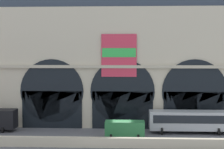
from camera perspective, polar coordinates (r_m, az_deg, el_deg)
name	(u,v)px	position (r m, az deg, el deg)	size (l,w,h in m)	color
ground_plane	(122,137)	(46.53, 1.64, -10.34)	(200.00, 200.00, 0.00)	slate
quay_parapet_wall	(121,143)	(41.43, 1.51, -11.26)	(90.00, 0.70, 1.19)	beige
station_building	(123,59)	(52.86, 1.85, 2.62)	(44.07, 5.88, 21.06)	beige
van_center	(125,128)	(45.91, 2.13, -8.94)	(5.20, 2.48, 2.20)	#2D7A42
bus_mideast	(189,120)	(49.48, 12.65, -7.46)	(11.00, 3.25, 3.10)	#ADB2B7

